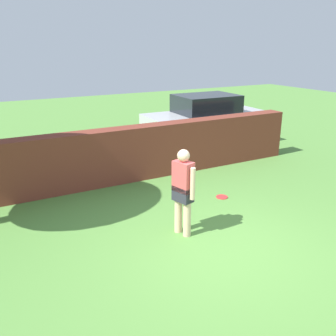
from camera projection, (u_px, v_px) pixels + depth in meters
The scene contains 5 objects.
ground_plane at pixel (221, 248), 6.34m from camera, with size 40.00×40.00×0.00m, color #568C3D.
brick_wall at pixel (73, 162), 8.66m from camera, with size 12.78×0.50×1.38m, color brown.
person at pixel (183, 189), 6.53m from camera, with size 0.31×0.52×1.62m.
car at pixel (206, 120), 12.55m from camera, with size 4.23×1.99×1.72m.
frisbee_red at pixel (222, 197), 8.42m from camera, with size 0.27×0.27×0.02m, color red.
Camera 1 is at (-3.47, -4.44, 3.34)m, focal length 39.31 mm.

